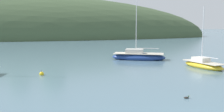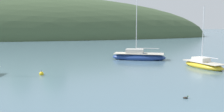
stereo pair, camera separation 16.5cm
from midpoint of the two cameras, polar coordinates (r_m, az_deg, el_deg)
The scene contains 4 objects.
sailboat_navy_dinghy at distance 37.35m, azimuth 5.52°, elevation -0.10°, with size 7.87×5.23×8.62m.
sailboat_orange_cutter at distance 32.17m, azimuth 18.87°, elevation -1.77°, with size 3.15×5.88×7.17m.
mooring_buoy_inner at distance 27.05m, azimuth -15.06°, elevation -3.74°, with size 0.44×0.44×0.54m.
duck_trailing at distance 18.89m, azimuth 15.50°, elevation -8.63°, with size 0.43×0.21×0.24m.
Camera 1 is at (-6.59, -10.58, 5.08)m, focal length 42.50 mm.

